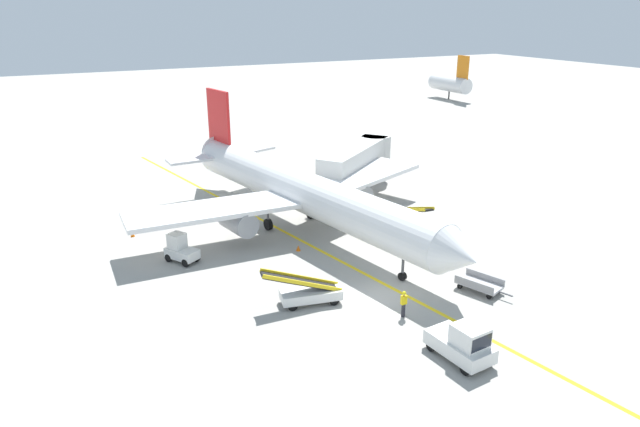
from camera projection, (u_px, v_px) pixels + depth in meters
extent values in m
plane|color=#9E9B93|center=(378.00, 298.00, 36.79)|extent=(300.00, 300.00, 0.00)
cube|color=yellow|center=(350.00, 266.00, 41.31)|extent=(14.70, 78.75, 0.01)
cylinder|color=white|center=(303.00, 191.00, 46.65)|extent=(8.65, 30.10, 3.30)
cone|color=white|center=(461.00, 256.00, 34.55)|extent=(3.61, 2.94, 3.23)
cone|color=white|center=(210.00, 149.00, 58.76)|extent=(3.59, 3.32, 3.14)
cube|color=white|center=(360.00, 176.00, 52.18)|extent=(13.70, 9.02, 0.36)
cylinder|color=gray|center=(354.00, 193.00, 50.84)|extent=(2.45, 3.49, 1.90)
cube|color=white|center=(212.00, 210.00, 43.62)|extent=(13.12, 4.77, 0.36)
cylinder|color=gray|center=(238.00, 221.00, 44.15)|extent=(2.45, 3.49, 1.90)
cube|color=red|center=(219.00, 117.00, 55.73)|extent=(1.00, 3.99, 5.20)
cube|color=white|center=(249.00, 150.00, 58.38)|extent=(5.63, 3.73, 0.24)
cube|color=white|center=(195.00, 159.00, 54.95)|extent=(5.29, 2.41, 0.24)
cylinder|color=#4C4C51|center=(403.00, 259.00, 38.70)|extent=(0.20, 0.20, 3.12)
cylinder|color=black|center=(402.00, 276.00, 39.14)|extent=(0.45, 0.61, 0.56)
cylinder|color=#4C4C51|center=(310.00, 202.00, 50.04)|extent=(0.20, 0.20, 3.12)
cylinder|color=black|center=(311.00, 213.00, 50.41)|extent=(0.52, 1.01, 0.96)
cylinder|color=#4C4C51|center=(268.00, 212.00, 47.53)|extent=(0.20, 0.20, 3.12)
cylinder|color=black|center=(268.00, 224.00, 47.89)|extent=(0.52, 1.01, 0.96)
cube|color=black|center=(436.00, 241.00, 35.92)|extent=(2.94, 1.49, 0.60)
cube|color=beige|center=(355.00, 159.00, 55.83)|extent=(11.14, 9.32, 2.50)
cylinder|color=beige|center=(375.00, 147.00, 60.65)|extent=(3.20, 3.20, 2.50)
cylinder|color=#59595B|center=(347.00, 188.00, 55.13)|extent=(0.56, 0.56, 2.35)
cube|color=#333338|center=(347.00, 197.00, 55.44)|extent=(1.80, 1.40, 0.50)
cube|color=silver|center=(459.00, 346.00, 30.34)|extent=(2.22, 3.76, 0.80)
cube|color=silver|center=(470.00, 336.00, 29.52)|extent=(1.66, 1.75, 1.10)
cube|color=black|center=(481.00, 343.00, 28.90)|extent=(1.43, 0.21, 0.77)
cylinder|color=black|center=(488.00, 359.00, 29.88)|extent=(0.27, 0.62, 0.60)
cylinder|color=black|center=(465.00, 369.00, 29.07)|extent=(0.27, 0.62, 0.60)
cylinder|color=black|center=(453.00, 337.00, 31.89)|extent=(0.27, 0.62, 0.60)
cylinder|color=black|center=(431.00, 346.00, 31.07)|extent=(0.27, 0.62, 0.60)
cube|color=silver|center=(421.00, 240.00, 44.27)|extent=(2.62, 1.77, 0.70)
cube|color=silver|center=(425.00, 228.00, 44.21)|extent=(1.27, 1.24, 1.10)
cube|color=black|center=(429.00, 226.00, 44.52)|extent=(0.28, 0.97, 0.77)
cylinder|color=black|center=(422.00, 239.00, 45.29)|extent=(0.63, 0.34, 0.60)
cylinder|color=black|center=(433.00, 244.00, 44.48)|extent=(0.63, 0.34, 0.60)
cylinder|color=black|center=(408.00, 245.00, 44.30)|extent=(0.63, 0.34, 0.60)
cylinder|color=black|center=(418.00, 249.00, 43.49)|extent=(0.63, 0.34, 0.60)
cube|color=silver|center=(182.00, 253.00, 41.86)|extent=(2.36, 2.73, 0.70)
cube|color=silver|center=(177.00, 241.00, 41.77)|extent=(1.45, 1.46, 1.10)
cube|color=black|center=(172.00, 239.00, 42.02)|extent=(0.87, 0.57, 0.77)
cylinder|color=black|center=(169.00, 258.00, 41.96)|extent=(0.50, 0.63, 0.60)
cylinder|color=black|center=(180.00, 253.00, 42.84)|extent=(0.50, 0.63, 0.60)
cylinder|color=black|center=(186.00, 263.00, 41.13)|extent=(0.50, 0.63, 0.60)
cylinder|color=black|center=(196.00, 257.00, 42.01)|extent=(0.50, 0.63, 0.60)
cube|color=silver|center=(408.00, 219.00, 48.80)|extent=(1.71, 3.88, 0.60)
cylinder|color=black|center=(422.00, 226.00, 48.00)|extent=(0.25, 0.61, 0.60)
cylinder|color=black|center=(409.00, 228.00, 47.52)|extent=(0.25, 0.61, 0.60)
cylinder|color=black|center=(406.00, 216.00, 50.29)|extent=(0.25, 0.61, 0.60)
cylinder|color=black|center=(393.00, 218.00, 49.81)|extent=(0.25, 0.61, 0.60)
cube|color=black|center=(412.00, 210.00, 47.96)|extent=(1.18, 5.04, 1.76)
cube|color=yellow|center=(417.00, 208.00, 48.09)|extent=(0.36, 5.02, 1.84)
cube|color=yellow|center=(407.00, 210.00, 47.75)|extent=(0.36, 5.02, 1.84)
cube|color=silver|center=(311.00, 294.00, 35.99)|extent=(4.02, 2.23, 0.60)
cylinder|color=black|center=(292.00, 306.00, 35.18)|extent=(0.63, 0.34, 0.60)
cylinder|color=black|center=(288.00, 297.00, 36.34)|extent=(0.63, 0.34, 0.60)
cylinder|color=black|center=(334.00, 301.00, 35.85)|extent=(0.63, 0.34, 0.60)
cylinder|color=black|center=(328.00, 291.00, 37.01)|extent=(0.63, 0.34, 0.60)
cube|color=black|center=(301.00, 282.00, 35.52)|extent=(5.07, 1.89, 1.76)
cube|color=yellow|center=(303.00, 283.00, 35.07)|extent=(4.93, 1.09, 1.84)
cube|color=yellow|center=(300.00, 277.00, 35.89)|extent=(4.93, 1.09, 1.84)
cube|color=#A5A5A8|center=(479.00, 285.00, 37.61)|extent=(2.36, 3.14, 0.16)
cube|color=#4C4C51|center=(506.00, 294.00, 36.43)|extent=(0.38, 0.87, 0.08)
cylinder|color=#4C4C51|center=(512.00, 296.00, 36.14)|extent=(0.12, 0.12, 0.05)
cube|color=gray|center=(485.00, 277.00, 38.04)|extent=(1.00, 2.66, 0.50)
cube|color=gray|center=(474.00, 285.00, 37.01)|extent=(1.00, 2.66, 0.50)
cylinder|color=black|center=(498.00, 290.00, 37.44)|extent=(0.23, 0.38, 0.36)
cylinder|color=black|center=(489.00, 296.00, 36.62)|extent=(0.23, 0.38, 0.36)
cylinder|color=black|center=(469.00, 280.00, 38.79)|extent=(0.23, 0.38, 0.36)
cylinder|color=black|center=(460.00, 286.00, 37.97)|extent=(0.23, 0.38, 0.36)
cylinder|color=#26262D|center=(403.00, 310.00, 34.46)|extent=(0.24, 0.24, 0.85)
cube|color=yellow|center=(404.00, 300.00, 34.22)|extent=(0.36, 0.22, 0.56)
sphere|color=tan|center=(404.00, 294.00, 34.09)|extent=(0.20, 0.20, 0.20)
sphere|color=yellow|center=(404.00, 293.00, 34.07)|extent=(0.24, 0.24, 0.24)
cone|color=orange|center=(367.00, 232.00, 47.05)|extent=(0.36, 0.36, 0.44)
cone|color=orange|center=(389.00, 238.00, 45.82)|extent=(0.36, 0.36, 0.44)
cone|color=orange|center=(298.00, 248.00, 43.86)|extent=(0.36, 0.36, 0.44)
cone|color=orange|center=(133.00, 234.00, 46.55)|extent=(0.36, 0.36, 0.44)
cylinder|color=silver|center=(450.00, 84.00, 114.33)|extent=(3.00, 10.00, 3.00)
cylinder|color=#3F3F3F|center=(449.00, 95.00, 115.12)|extent=(0.30, 0.30, 1.60)
cube|color=orange|center=(463.00, 67.00, 110.21)|extent=(0.24, 3.20, 4.40)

